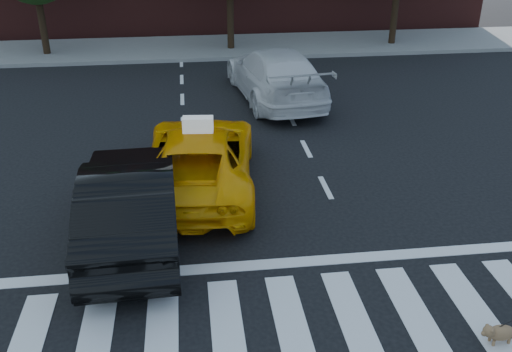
{
  "coord_description": "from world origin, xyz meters",
  "views": [
    {
      "loc": [
        -1.4,
        -6.82,
        6.06
      ],
      "look_at": [
        -0.18,
        3.01,
        1.1
      ],
      "focal_mm": 40.0,
      "sensor_mm": 36.0,
      "label": 1
    }
  ],
  "objects_px": {
    "taxi": "(199,158)",
    "white_suv": "(275,74)",
    "dog": "(498,333)",
    "black_sedan": "(131,201)"
  },
  "relations": [
    {
      "from": "black_sedan",
      "to": "dog",
      "type": "distance_m",
      "value": 6.69
    },
    {
      "from": "white_suv",
      "to": "taxi",
      "type": "bearing_deg",
      "value": 58.82
    },
    {
      "from": "black_sedan",
      "to": "dog",
      "type": "height_order",
      "value": "black_sedan"
    },
    {
      "from": "taxi",
      "to": "dog",
      "type": "relative_size",
      "value": 8.62
    },
    {
      "from": "dog",
      "to": "white_suv",
      "type": "bearing_deg",
      "value": 94.01
    },
    {
      "from": "black_sedan",
      "to": "dog",
      "type": "xyz_separation_m",
      "value": [
        5.57,
        -3.65,
        -0.6
      ]
    },
    {
      "from": "taxi",
      "to": "white_suv",
      "type": "height_order",
      "value": "white_suv"
    },
    {
      "from": "black_sedan",
      "to": "white_suv",
      "type": "xyz_separation_m",
      "value": [
        4.0,
        7.87,
        0.02
      ]
    },
    {
      "from": "black_sedan",
      "to": "dog",
      "type": "relative_size",
      "value": 8.09
    },
    {
      "from": "dog",
      "to": "taxi",
      "type": "bearing_deg",
      "value": 123.02
    }
  ]
}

